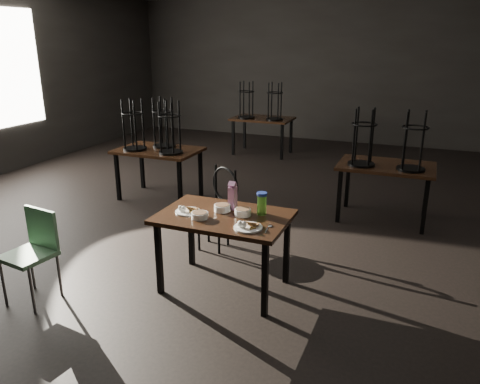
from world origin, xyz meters
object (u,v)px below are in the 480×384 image
at_px(bentwood_chair, 218,201).
at_px(school_chair, 34,247).
at_px(juice_carton, 233,196).
at_px(water_bottle, 262,203).
at_px(main_table, 224,223).

xyz_separation_m(bentwood_chair, school_chair, (-1.07, -1.66, -0.04)).
relative_size(juice_carton, water_bottle, 1.30).
xyz_separation_m(main_table, school_chair, (-1.52, -0.81, -0.16)).
bearing_deg(juice_carton, school_chair, -147.08).
relative_size(main_table, juice_carton, 4.38).
relative_size(main_table, school_chair, 1.42).
bearing_deg(water_bottle, juice_carton, 174.74).
height_order(main_table, school_chair, school_chair).
bearing_deg(main_table, bentwood_chair, 118.00).
height_order(main_table, juice_carton, juice_carton).
distance_m(juice_carton, water_bottle, 0.31).
distance_m(main_table, juice_carton, 0.27).
bearing_deg(juice_carton, water_bottle, -5.26).
bearing_deg(juice_carton, bentwood_chair, 124.75).
distance_m(juice_carton, bentwood_chair, 0.88).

